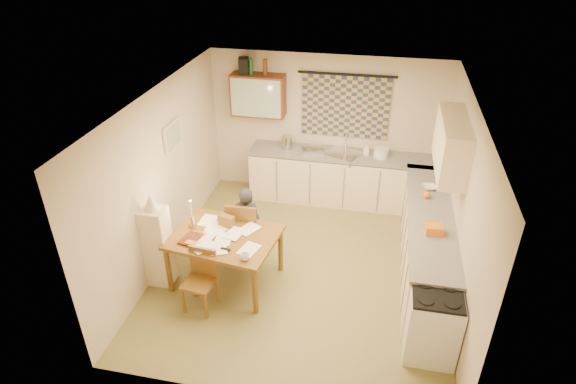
% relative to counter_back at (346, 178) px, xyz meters
% --- Properties ---
extents(floor, '(4.00, 4.50, 0.02)m').
position_rel_counter_back_xyz_m(floor, '(-0.40, -1.95, -0.46)').
color(floor, olive).
rests_on(floor, ground).
extents(ceiling, '(4.00, 4.50, 0.02)m').
position_rel_counter_back_xyz_m(ceiling, '(-0.40, -1.95, 2.06)').
color(ceiling, white).
rests_on(ceiling, floor).
extents(wall_back, '(4.00, 0.02, 2.50)m').
position_rel_counter_back_xyz_m(wall_back, '(-0.40, 0.31, 0.80)').
color(wall_back, beige).
rests_on(wall_back, floor).
extents(wall_front, '(4.00, 0.02, 2.50)m').
position_rel_counter_back_xyz_m(wall_front, '(-0.40, -4.21, 0.80)').
color(wall_front, beige).
rests_on(wall_front, floor).
extents(wall_left, '(0.02, 4.50, 2.50)m').
position_rel_counter_back_xyz_m(wall_left, '(-2.41, -1.95, 0.80)').
color(wall_left, beige).
rests_on(wall_left, floor).
extents(wall_right, '(0.02, 4.50, 2.50)m').
position_rel_counter_back_xyz_m(wall_right, '(1.61, -1.95, 0.80)').
color(wall_right, beige).
rests_on(wall_right, floor).
extents(window_blind, '(1.45, 0.03, 1.05)m').
position_rel_counter_back_xyz_m(window_blind, '(-0.10, 0.27, 1.20)').
color(window_blind, navy).
rests_on(window_blind, wall_back).
extents(curtain_rod, '(1.60, 0.04, 0.04)m').
position_rel_counter_back_xyz_m(curtain_rod, '(-0.10, 0.25, 1.75)').
color(curtain_rod, black).
rests_on(curtain_rod, wall_back).
extents(wall_cabinet, '(0.90, 0.34, 0.70)m').
position_rel_counter_back_xyz_m(wall_cabinet, '(-1.55, 0.13, 1.35)').
color(wall_cabinet, '#582812').
rests_on(wall_cabinet, wall_back).
extents(wall_cabinet_glass, '(0.84, 0.02, 0.64)m').
position_rel_counter_back_xyz_m(wall_cabinet_glass, '(-1.55, -0.04, 1.35)').
color(wall_cabinet_glass, '#99B2A5').
rests_on(wall_cabinet_glass, wall_back).
extents(upper_cabinet_right, '(0.34, 1.30, 0.70)m').
position_rel_counter_back_xyz_m(upper_cabinet_right, '(1.43, -1.40, 1.40)').
color(upper_cabinet_right, beige).
rests_on(upper_cabinet_right, wall_right).
extents(framed_print, '(0.04, 0.50, 0.40)m').
position_rel_counter_back_xyz_m(framed_print, '(-2.37, -1.55, 1.25)').
color(framed_print, beige).
rests_on(framed_print, wall_left).
extents(print_canvas, '(0.01, 0.42, 0.32)m').
position_rel_counter_back_xyz_m(print_canvas, '(-2.35, -1.55, 1.25)').
color(print_canvas, beige).
rests_on(print_canvas, wall_left).
extents(counter_back, '(3.30, 0.62, 0.92)m').
position_rel_counter_back_xyz_m(counter_back, '(0.00, 0.00, 0.00)').
color(counter_back, beige).
rests_on(counter_back, floor).
extents(counter_right, '(0.62, 2.95, 0.92)m').
position_rel_counter_back_xyz_m(counter_right, '(1.30, -1.63, -0.00)').
color(counter_right, beige).
rests_on(counter_right, floor).
extents(stove, '(0.57, 0.57, 0.88)m').
position_rel_counter_back_xyz_m(stove, '(1.30, -3.19, -0.01)').
color(stove, white).
rests_on(stove, floor).
extents(sink, '(0.69, 0.64, 0.10)m').
position_rel_counter_back_xyz_m(sink, '(-0.07, 0.00, 0.43)').
color(sink, silver).
rests_on(sink, counter_back).
extents(tap, '(0.04, 0.04, 0.28)m').
position_rel_counter_back_xyz_m(tap, '(-0.05, 0.18, 0.61)').
color(tap, silver).
rests_on(tap, counter_back).
extents(dish_rack, '(0.42, 0.39, 0.06)m').
position_rel_counter_back_xyz_m(dish_rack, '(-0.60, 0.00, 0.50)').
color(dish_rack, silver).
rests_on(dish_rack, counter_back).
extents(kettle, '(0.23, 0.23, 0.24)m').
position_rel_counter_back_xyz_m(kettle, '(-1.03, -0.00, 0.59)').
color(kettle, silver).
rests_on(kettle, counter_back).
extents(mixing_bowl, '(0.25, 0.25, 0.16)m').
position_rel_counter_back_xyz_m(mixing_bowl, '(0.56, 0.00, 0.55)').
color(mixing_bowl, white).
rests_on(mixing_bowl, counter_back).
extents(soap_bottle, '(0.11, 0.11, 0.20)m').
position_rel_counter_back_xyz_m(soap_bottle, '(0.31, 0.05, 0.57)').
color(soap_bottle, white).
rests_on(soap_bottle, counter_back).
extents(bowl, '(0.31, 0.31, 0.05)m').
position_rel_counter_back_xyz_m(bowl, '(1.30, -0.94, 0.49)').
color(bowl, white).
rests_on(bowl, counter_right).
extents(orange_bag, '(0.24, 0.19, 0.12)m').
position_rel_counter_back_xyz_m(orange_bag, '(1.30, -2.10, 0.53)').
color(orange_bag, orange).
rests_on(orange_bag, counter_right).
extents(fruit_orange, '(0.10, 0.10, 0.10)m').
position_rel_counter_back_xyz_m(fruit_orange, '(1.25, -1.22, 0.52)').
color(fruit_orange, orange).
rests_on(fruit_orange, counter_right).
extents(speaker, '(0.20, 0.23, 0.26)m').
position_rel_counter_back_xyz_m(speaker, '(-1.78, 0.13, 1.83)').
color(speaker, black).
rests_on(speaker, wall_cabinet).
extents(bottle_green, '(0.08, 0.08, 0.26)m').
position_rel_counter_back_xyz_m(bottle_green, '(-1.67, 0.13, 1.83)').
color(bottle_green, '#195926').
rests_on(bottle_green, wall_cabinet).
extents(bottle_brown, '(0.08, 0.08, 0.26)m').
position_rel_counter_back_xyz_m(bottle_brown, '(-1.42, 0.13, 1.83)').
color(bottle_brown, '#582812').
rests_on(bottle_brown, wall_cabinet).
extents(dining_table, '(1.49, 1.21, 0.75)m').
position_rel_counter_back_xyz_m(dining_table, '(-1.37, -2.45, -0.07)').
color(dining_table, brown).
rests_on(dining_table, floor).
extents(chair_far, '(0.46, 0.46, 0.98)m').
position_rel_counter_back_xyz_m(chair_far, '(-1.27, -1.90, -0.15)').
color(chair_far, brown).
rests_on(chair_far, floor).
extents(chair_near, '(0.41, 0.41, 0.83)m').
position_rel_counter_back_xyz_m(chair_near, '(-1.54, -3.02, -0.20)').
color(chair_near, brown).
rests_on(chair_near, floor).
extents(person, '(0.52, 0.41, 1.19)m').
position_rel_counter_back_xyz_m(person, '(-1.23, -1.92, 0.14)').
color(person, black).
rests_on(person, floor).
extents(shelf_stand, '(0.32, 0.30, 1.17)m').
position_rel_counter_back_xyz_m(shelf_stand, '(-2.24, -2.65, 0.13)').
color(shelf_stand, beige).
rests_on(shelf_stand, floor).
extents(lampshade, '(0.20, 0.20, 0.22)m').
position_rel_counter_back_xyz_m(lampshade, '(-2.24, -2.65, 0.83)').
color(lampshade, beige).
rests_on(lampshade, shelf_stand).
extents(letter_rack, '(0.24, 0.16, 0.16)m').
position_rel_counter_back_xyz_m(letter_rack, '(-1.41, -2.22, 0.38)').
color(letter_rack, brown).
rests_on(letter_rack, dining_table).
extents(mug, '(0.14, 0.14, 0.09)m').
position_rel_counter_back_xyz_m(mug, '(-0.96, -2.89, 0.34)').
color(mug, white).
rests_on(mug, dining_table).
extents(magazine, '(0.35, 0.39, 0.03)m').
position_rel_counter_back_xyz_m(magazine, '(-1.88, -2.61, 0.31)').
color(magazine, maroon).
rests_on(magazine, dining_table).
extents(book, '(0.35, 0.36, 0.02)m').
position_rel_counter_back_xyz_m(book, '(-1.79, -2.52, 0.31)').
color(book, orange).
rests_on(book, dining_table).
extents(orange_box, '(0.13, 0.09, 0.04)m').
position_rel_counter_back_xyz_m(orange_box, '(-1.74, -2.73, 0.32)').
color(orange_box, orange).
rests_on(orange_box, dining_table).
extents(eyeglasses, '(0.14, 0.06, 0.02)m').
position_rel_counter_back_xyz_m(eyeglasses, '(-1.26, -2.75, 0.31)').
color(eyeglasses, black).
rests_on(eyeglasses, dining_table).
extents(candle_holder, '(0.07, 0.07, 0.18)m').
position_rel_counter_back_xyz_m(candle_holder, '(-1.85, -2.36, 0.39)').
color(candle_holder, silver).
rests_on(candle_holder, dining_table).
extents(candle, '(0.03, 0.03, 0.22)m').
position_rel_counter_back_xyz_m(candle, '(-1.87, -2.32, 0.59)').
color(candle, white).
rests_on(candle, dining_table).
extents(candle_flame, '(0.02, 0.02, 0.02)m').
position_rel_counter_back_xyz_m(candle_flame, '(-1.84, -2.34, 0.71)').
color(candle_flame, '#FFCC66').
rests_on(candle_flame, dining_table).
extents(papers, '(1.06, 0.93, 0.02)m').
position_rel_counter_back_xyz_m(papers, '(-1.45, -2.49, 0.31)').
color(papers, white).
rests_on(papers, dining_table).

